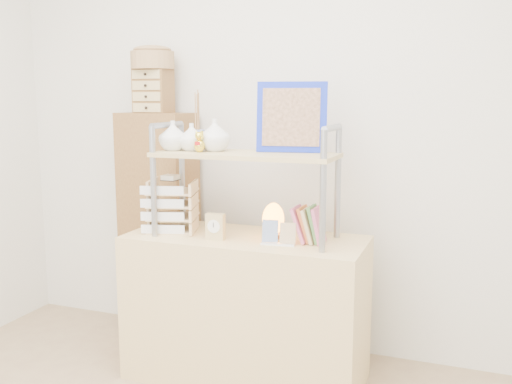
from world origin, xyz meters
TOP-DOWN VIEW (x-y plane):
  - room_shell at (0.00, 0.39)m, footprint 3.42×3.41m
  - desk at (0.00, 1.20)m, footprint 1.20×0.50m
  - cabinet at (-0.71, 1.57)m, footprint 0.48×0.30m
  - hutch at (-0.07, 1.21)m, footprint 0.91×0.34m
  - letter_tray at (-0.41, 1.19)m, footprint 0.30×0.29m
  - salt_lamp at (0.14, 1.23)m, footprint 0.12×0.11m
  - desk_clock at (-0.12, 1.09)m, footprint 0.09×0.04m
  - postcard_stand at (0.20, 1.11)m, footprint 0.17×0.07m
  - drawer_chest at (-0.71, 1.55)m, footprint 0.20×0.16m
  - woven_basket at (-0.71, 1.55)m, footprint 0.25×0.25m

SIDE VIEW (x-z plane):
  - desk at x=0.00m, z-range 0.00..0.75m
  - cabinet at x=-0.71m, z-range 0.00..1.35m
  - postcard_stand at x=0.20m, z-range 0.73..0.84m
  - desk_clock at x=-0.12m, z-range 0.75..0.88m
  - salt_lamp at x=0.14m, z-range 0.75..0.93m
  - letter_tray at x=-0.41m, z-range 0.72..1.02m
  - hutch at x=-0.07m, z-range 0.80..1.57m
  - drawer_chest at x=-0.71m, z-range 1.35..1.60m
  - woven_basket at x=-0.71m, z-range 1.60..1.70m
  - room_shell at x=0.00m, z-range 0.39..3.00m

